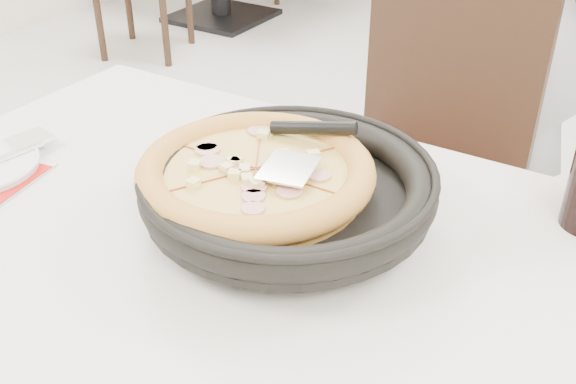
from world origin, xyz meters
The scene contains 5 objects.
chair_far centered at (-0.03, 0.44, 0.47)m, with size 0.42×0.42×0.95m, color black, non-canonical shape.
trivet centered at (0.00, -0.21, 0.77)m, with size 0.13×0.13×0.04m, color black.
pizza_pan centered at (0.00, -0.17, 0.79)m, with size 0.39×0.39×0.01m, color black.
pizza centered at (-0.04, -0.19, 0.81)m, with size 0.30×0.30×0.02m, color gold.
pizza_server centered at (0.01, -0.18, 0.84)m, with size 0.07×0.09×0.00m, color white.
Camera 1 is at (0.42, -0.84, 1.29)m, focal length 42.00 mm.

